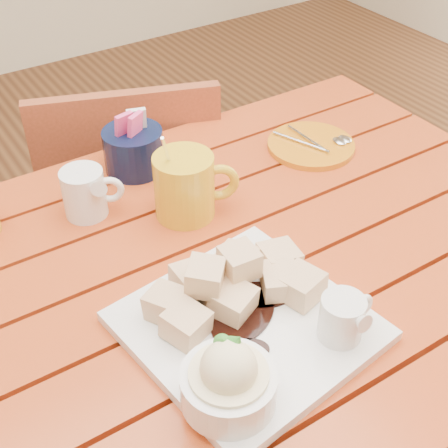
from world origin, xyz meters
TOP-DOWN VIEW (x-y plane):
  - table at (0.00, 0.00)m, footprint 1.20×0.79m
  - dessert_plate at (-0.05, -0.15)m, footprint 0.32×0.32m
  - coffee_mug_right at (0.03, 0.14)m, footprint 0.14×0.10m
  - cream_pitcher at (-0.11, 0.23)m, footprint 0.10×0.09m
  - sugar_caddy at (0.02, 0.30)m, footprint 0.11×0.11m
  - orange_saucer at (0.34, 0.18)m, footprint 0.17×0.17m
  - chair_far at (0.11, 0.55)m, footprint 0.50×0.50m

SIDE VIEW (x-z plane):
  - chair_far at x=0.11m, z-range 0.05..0.87m
  - table at x=0.00m, z-range 0.27..1.02m
  - orange_saucer at x=0.34m, z-range 0.75..0.76m
  - dessert_plate at x=-0.05m, z-range 0.72..0.84m
  - sugar_caddy at x=0.02m, z-range 0.73..0.85m
  - cream_pitcher at x=-0.11m, z-range 0.75..0.84m
  - coffee_mug_right at x=0.03m, z-range 0.72..0.89m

